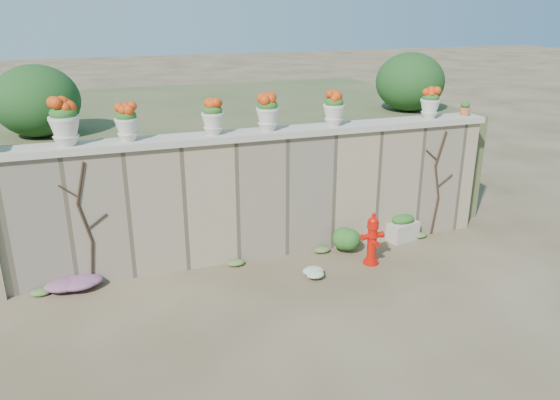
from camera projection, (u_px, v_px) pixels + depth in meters
name	position (u px, v px, depth m)	size (l,w,h in m)	color
ground	(298.00, 306.00, 7.57)	(80.00, 80.00, 0.00)	#4A3B25
stone_wall	(259.00, 198.00, 8.83)	(8.00, 0.40, 2.00)	gray
wall_cap	(259.00, 134.00, 8.48)	(8.10, 0.52, 0.10)	#BFB3A1
raised_fill	(216.00, 150.00, 11.68)	(9.00, 6.00, 2.00)	#384C23
back_shrub_left	(37.00, 101.00, 8.39)	(1.30, 1.30, 1.10)	#143814
back_shrub_right	(410.00, 82.00, 10.42)	(1.30, 1.30, 1.10)	#143814
vine_left	(86.00, 223.00, 7.82)	(0.60, 0.04, 1.91)	black
vine_right	(438.00, 182.00, 9.63)	(0.60, 0.04, 1.91)	black
fire_hydrant	(372.00, 239.00, 8.68)	(0.37, 0.27, 0.87)	red
planter_box	(402.00, 228.00, 9.67)	(0.62, 0.45, 0.46)	#BFB3A1
green_shrub	(348.00, 237.00, 9.13)	(0.58, 0.52, 0.55)	#1E5119
magenta_clump	(71.00, 282.00, 7.97)	(1.01, 0.67, 0.27)	#AC229E
white_flowers	(317.00, 271.00, 8.35)	(0.55, 0.44, 0.20)	white
urn_pot_0	(64.00, 122.00, 7.49)	(0.42, 0.42, 0.66)	beige
urn_pot_1	(127.00, 123.00, 7.77)	(0.34, 0.34, 0.53)	beige
urn_pot_2	(213.00, 117.00, 8.15)	(0.34, 0.34, 0.53)	beige
urn_pot_3	(268.00, 112.00, 8.41)	(0.36, 0.36, 0.57)	beige
urn_pot_4	(334.00, 109.00, 8.76)	(0.35, 0.35, 0.55)	beige
urn_pot_5	(430.00, 103.00, 9.32)	(0.33, 0.33, 0.52)	beige
terracotta_pot	(465.00, 109.00, 9.59)	(0.20, 0.20, 0.24)	#BB6239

